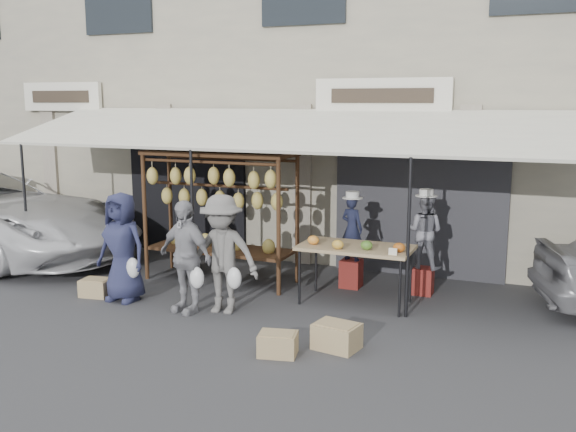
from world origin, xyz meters
name	(u,v)px	position (x,y,z in m)	size (l,w,h in m)	color
ground_plane	(214,319)	(0.00, 0.00, 0.00)	(90.00, 90.00, 0.00)	#2D2D30
shophouse	(351,74)	(0.00, 6.50, 3.65)	(24.00, 6.15, 7.30)	tan
awning	(277,130)	(0.01, 2.28, 2.57)	(10.00, 2.35, 2.92)	silver
banana_rack	(219,191)	(-0.86, 1.78, 1.56)	(2.60, 0.90, 2.24)	#422416
produce_table	(355,249)	(1.64, 1.45, 0.86)	(1.70, 0.90, 1.04)	#A0855E
vendor_left	(352,228)	(1.33, 2.30, 1.00)	(0.39, 0.26, 1.07)	#181C33
vendor_right	(425,231)	(2.51, 2.36, 1.03)	(0.58, 0.45, 1.19)	slate
customer_left	(122,247)	(-1.73, 0.26, 0.85)	(0.83, 0.54, 1.70)	#242747
customer_mid	(185,256)	(-0.54, 0.16, 0.83)	(0.97, 0.41, 1.66)	#97969C
customer_right	(222,254)	(-0.03, 0.34, 0.87)	(1.13, 0.65, 1.74)	slate
stool_left	(351,273)	(1.33, 2.30, 0.23)	(0.33, 0.33, 0.46)	maroon
stool_right	(423,281)	(2.51, 2.36, 0.22)	(0.31, 0.31, 0.43)	maroon
crate_near_a	(278,344)	(1.36, -0.84, 0.14)	(0.46, 0.35, 0.27)	tan
crate_near_b	(337,336)	(1.96, -0.37, 0.16)	(0.54, 0.41, 0.32)	tan
crate_far	(96,288)	(-2.27, 0.27, 0.14)	(0.46, 0.35, 0.27)	tan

